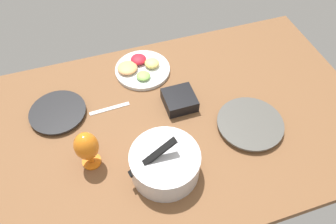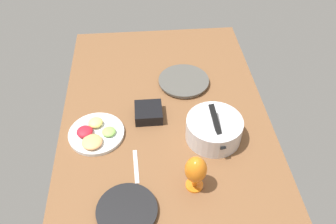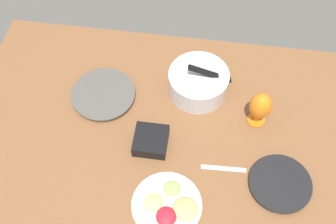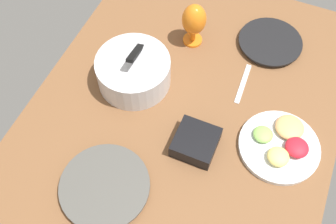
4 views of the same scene
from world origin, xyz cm
name	(u,v)px [view 1 (image 1 of 4)]	position (x,y,z in cm)	size (l,w,h in cm)	color
ground_plane	(185,121)	(0.00, 0.00, -2.00)	(160.00, 104.00, 4.00)	brown
dinner_plate_left	(250,124)	(-24.44, 12.25, 1.33)	(28.05, 28.05, 2.56)	silver
dinner_plate_right	(58,113)	(52.21, -19.39, 1.13)	(24.44, 24.44, 2.18)	#4C4C51
mixing_bowl	(165,163)	(16.26, 21.44, 6.05)	(27.28, 26.20, 17.93)	silver
fruit_platter	(141,68)	(10.69, -34.23, 1.73)	(26.59, 26.59, 4.99)	silver
hurricane_glass_orange	(87,147)	(42.39, 8.88, 10.87)	(9.09, 9.09, 17.91)	orange
square_bowl_black	(179,100)	(0.24, -8.39, 3.17)	(13.56, 13.56, 5.70)	black
fork_by_right_plate	(110,108)	(30.30, -15.46, 0.30)	(18.00, 1.80, 0.60)	silver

